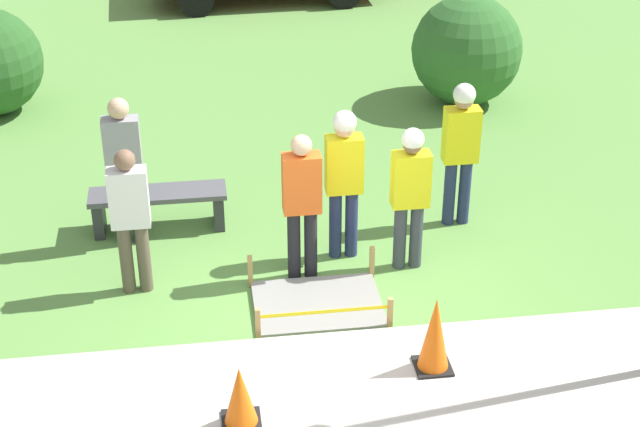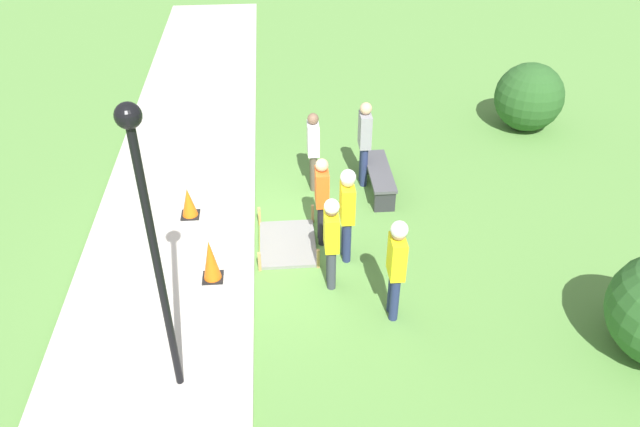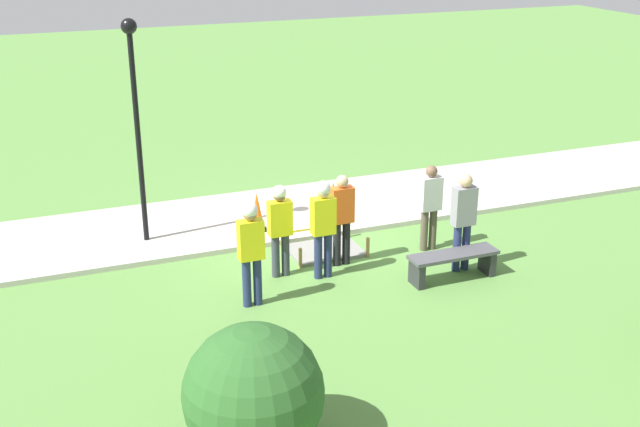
{
  "view_description": "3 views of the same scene",
  "coord_description": "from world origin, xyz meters",
  "px_view_note": "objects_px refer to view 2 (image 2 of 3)",
  "views": [
    {
      "loc": [
        -1.18,
        -7.71,
        5.79
      ],
      "look_at": [
        0.06,
        1.27,
        0.72
      ],
      "focal_mm": 55.0,
      "sensor_mm": 36.0,
      "label": 1
    },
    {
      "loc": [
        8.67,
        0.46,
        6.84
      ],
      "look_at": [
        0.24,
        1.14,
        0.86
      ],
      "focal_mm": 35.0,
      "sensor_mm": 36.0,
      "label": 2
    },
    {
      "loc": [
        5.02,
        13.25,
        6.02
      ],
      "look_at": [
        0.32,
        1.33,
        1.08
      ],
      "focal_mm": 45.0,
      "sensor_mm": 36.0,
      "label": 3
    }
  ],
  "objects_px": {
    "bystander_in_gray_shirt": "(313,147)",
    "bystander_in_orange_shirt": "(322,196)",
    "traffic_cone_near_patch": "(189,203)",
    "worker_supervisor": "(396,262)",
    "worker_trainee": "(347,207)",
    "lamppost_near": "(149,222)",
    "traffic_cone_far_patch": "(211,260)",
    "park_bench": "(379,176)",
    "worker_assistant": "(331,236)",
    "bystander_in_white_shirt": "(365,139)"
  },
  "relations": [
    {
      "from": "traffic_cone_far_patch",
      "to": "lamppost_near",
      "type": "xyz_separation_m",
      "value": [
        2.1,
        -0.32,
        2.3
      ]
    },
    {
      "from": "worker_trainee",
      "to": "bystander_in_gray_shirt",
      "type": "height_order",
      "value": "worker_trainee"
    },
    {
      "from": "bystander_in_orange_shirt",
      "to": "lamppost_near",
      "type": "distance_m",
      "value": 4.2
    },
    {
      "from": "bystander_in_gray_shirt",
      "to": "bystander_in_orange_shirt",
      "type": "bearing_deg",
      "value": 0.7
    },
    {
      "from": "traffic_cone_near_patch",
      "to": "traffic_cone_far_patch",
      "type": "distance_m",
      "value": 1.89
    },
    {
      "from": "park_bench",
      "to": "worker_supervisor",
      "type": "xyz_separation_m",
      "value": [
        3.48,
        -0.34,
        0.71
      ]
    },
    {
      "from": "traffic_cone_far_patch",
      "to": "traffic_cone_near_patch",
      "type": "bearing_deg",
      "value": -163.88
    },
    {
      "from": "worker_supervisor",
      "to": "bystander_in_orange_shirt",
      "type": "distance_m",
      "value": 2.15
    },
    {
      "from": "lamppost_near",
      "to": "traffic_cone_far_patch",
      "type": "bearing_deg",
      "value": 171.38
    },
    {
      "from": "bystander_in_orange_shirt",
      "to": "park_bench",
      "type": "bearing_deg",
      "value": 140.52
    },
    {
      "from": "worker_trainee",
      "to": "bystander_in_gray_shirt",
      "type": "relative_size",
      "value": 1.07
    },
    {
      "from": "worker_supervisor",
      "to": "lamppost_near",
      "type": "bearing_deg",
      "value": -69.8
    },
    {
      "from": "traffic_cone_far_patch",
      "to": "worker_trainee",
      "type": "distance_m",
      "value": 2.36
    },
    {
      "from": "traffic_cone_far_patch",
      "to": "worker_assistant",
      "type": "height_order",
      "value": "worker_assistant"
    },
    {
      "from": "worker_supervisor",
      "to": "worker_trainee",
      "type": "height_order",
      "value": "worker_supervisor"
    },
    {
      "from": "traffic_cone_far_patch",
      "to": "bystander_in_gray_shirt",
      "type": "distance_m",
      "value": 3.35
    },
    {
      "from": "bystander_in_gray_shirt",
      "to": "traffic_cone_far_patch",
      "type": "bearing_deg",
      "value": -33.84
    },
    {
      "from": "park_bench",
      "to": "bystander_in_gray_shirt",
      "type": "xyz_separation_m",
      "value": [
        -0.23,
        -1.29,
        0.59
      ]
    },
    {
      "from": "traffic_cone_near_patch",
      "to": "park_bench",
      "type": "xyz_separation_m",
      "value": [
        -0.71,
        3.66,
        -0.05
      ]
    },
    {
      "from": "worker_assistant",
      "to": "worker_supervisor",
      "type": "bearing_deg",
      "value": 48.36
    },
    {
      "from": "worker_supervisor",
      "to": "bystander_in_orange_shirt",
      "type": "height_order",
      "value": "worker_supervisor"
    },
    {
      "from": "worker_supervisor",
      "to": "bystander_in_orange_shirt",
      "type": "relative_size",
      "value": 1.05
    },
    {
      "from": "bystander_in_white_shirt",
      "to": "park_bench",
      "type": "bearing_deg",
      "value": 40.72
    },
    {
      "from": "worker_supervisor",
      "to": "lamppost_near",
      "type": "relative_size",
      "value": 0.43
    },
    {
      "from": "worker_supervisor",
      "to": "lamppost_near",
      "type": "height_order",
      "value": "lamppost_near"
    },
    {
      "from": "traffic_cone_far_patch",
      "to": "park_bench",
      "type": "relative_size",
      "value": 0.48
    },
    {
      "from": "worker_trainee",
      "to": "bystander_in_orange_shirt",
      "type": "height_order",
      "value": "worker_trainee"
    },
    {
      "from": "bystander_in_orange_shirt",
      "to": "worker_trainee",
      "type": "bearing_deg",
      "value": 36.65
    },
    {
      "from": "traffic_cone_far_patch",
      "to": "park_bench",
      "type": "bearing_deg",
      "value": 128.86
    },
    {
      "from": "worker_trainee",
      "to": "bystander_in_orange_shirt",
      "type": "distance_m",
      "value": 0.63
    },
    {
      "from": "bystander_in_gray_shirt",
      "to": "lamppost_near",
      "type": "bearing_deg",
      "value": -24.04
    },
    {
      "from": "traffic_cone_near_patch",
      "to": "worker_trainee",
      "type": "bearing_deg",
      "value": 64.37
    },
    {
      "from": "worker_assistant",
      "to": "traffic_cone_far_patch",
      "type": "bearing_deg",
      "value": -95.25
    },
    {
      "from": "traffic_cone_near_patch",
      "to": "worker_supervisor",
      "type": "relative_size",
      "value": 0.34
    },
    {
      "from": "worker_supervisor",
      "to": "worker_assistant",
      "type": "relative_size",
      "value": 1.06
    },
    {
      "from": "park_bench",
      "to": "worker_supervisor",
      "type": "bearing_deg",
      "value": -5.57
    },
    {
      "from": "traffic_cone_near_patch",
      "to": "bystander_in_gray_shirt",
      "type": "xyz_separation_m",
      "value": [
        -0.94,
        2.37,
        0.53
      ]
    },
    {
      "from": "bystander_in_gray_shirt",
      "to": "worker_assistant",
      "type": "bearing_deg",
      "value": 1.44
    },
    {
      "from": "traffic_cone_far_patch",
      "to": "bystander_in_gray_shirt",
      "type": "xyz_separation_m",
      "value": [
        -2.75,
        1.85,
        0.45
      ]
    },
    {
      "from": "worker_supervisor",
      "to": "worker_trainee",
      "type": "bearing_deg",
      "value": -159.02
    },
    {
      "from": "worker_trainee",
      "to": "bystander_in_gray_shirt",
      "type": "distance_m",
      "value": 2.31
    },
    {
      "from": "worker_supervisor",
      "to": "bystander_in_gray_shirt",
      "type": "height_order",
      "value": "worker_supervisor"
    },
    {
      "from": "bystander_in_white_shirt",
      "to": "traffic_cone_far_patch",
      "type": "bearing_deg",
      "value": -45.14
    },
    {
      "from": "bystander_in_orange_shirt",
      "to": "worker_assistant",
      "type": "bearing_deg",
      "value": 2.54
    },
    {
      "from": "worker_assistant",
      "to": "bystander_in_orange_shirt",
      "type": "distance_m",
      "value": 1.17
    },
    {
      "from": "bystander_in_gray_shirt",
      "to": "bystander_in_white_shirt",
      "type": "relative_size",
      "value": 0.92
    },
    {
      "from": "worker_assistant",
      "to": "bystander_in_orange_shirt",
      "type": "xyz_separation_m",
      "value": [
        -1.16,
        -0.05,
        -0.03
      ]
    },
    {
      "from": "worker_trainee",
      "to": "lamppost_near",
      "type": "xyz_separation_m",
      "value": [
        2.58,
        -2.56,
        1.73
      ]
    },
    {
      "from": "park_bench",
      "to": "bystander_in_gray_shirt",
      "type": "height_order",
      "value": "bystander_in_gray_shirt"
    },
    {
      "from": "traffic_cone_near_patch",
      "to": "worker_supervisor",
      "type": "xyz_separation_m",
      "value": [
        2.77,
        3.32,
        0.66
      ]
    }
  ]
}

